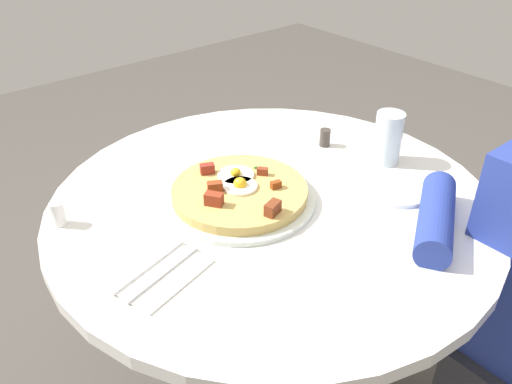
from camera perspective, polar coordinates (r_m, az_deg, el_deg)
The scene contains 10 objects.
dining_table at distance 1.28m, azimuth 1.62°, elevation -7.39°, with size 0.99×0.99×0.75m.
pizza_plate at distance 1.16m, azimuth -1.76°, elevation -0.67°, with size 0.33×0.33×0.01m, color silver.
breakfast_pizza at distance 1.15m, azimuth -1.81°, elevation 0.11°, with size 0.30×0.30×0.05m.
bread_plate at distance 1.24m, azimuth 14.81°, elevation 0.39°, with size 0.16×0.16×0.01m, color white.
napkin at distance 0.99m, azimuth -10.77°, elevation -8.39°, with size 0.17×0.14×0.00m, color white.
fork at distance 0.98m, azimuth -10.04°, elevation -8.61°, with size 0.18×0.01×0.01m, color silver.
knife at distance 1.00m, azimuth -11.54°, elevation -7.78°, with size 0.18×0.01×0.01m, color silver.
water_glass at distance 1.33m, azimuth 14.06°, elevation 5.69°, with size 0.07×0.07×0.13m, color silver.
salt_shaker at distance 1.15m, azimuth -20.57°, elevation -2.20°, with size 0.03×0.03×0.05m, color white.
pepper_shaker at distance 1.39m, azimuth 7.46°, elevation 5.85°, with size 0.03×0.03×0.05m, color #3F3833.
Camera 1 is at (0.73, -0.65, 1.39)m, focal length 37.03 mm.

